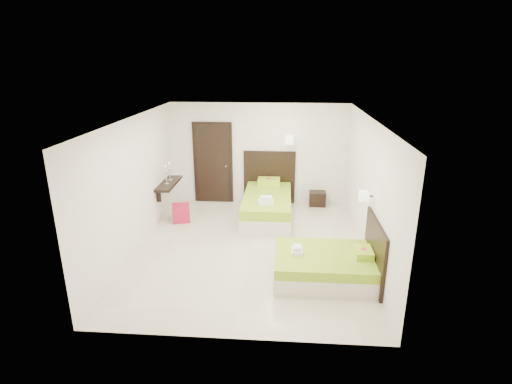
# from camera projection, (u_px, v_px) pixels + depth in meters

# --- Properties ---
(floor) EXTENTS (5.50, 5.50, 0.00)m
(floor) POSITION_uv_depth(u_px,v_px,m) (250.00, 248.00, 8.06)
(floor) COLOR beige
(floor) RESTS_ON ground
(bed_single) EXTENTS (1.34, 2.23, 1.84)m
(bed_single) POSITION_uv_depth(u_px,v_px,m) (268.00, 204.00, 9.56)
(bed_single) COLOR beige
(bed_single) RESTS_ON ground
(bed_double) EXTENTS (1.73, 1.47, 1.43)m
(bed_double) POSITION_uv_depth(u_px,v_px,m) (328.00, 264.00, 6.91)
(bed_double) COLOR beige
(bed_double) RESTS_ON ground
(nightstand) EXTENTS (0.43, 0.38, 0.37)m
(nightstand) POSITION_uv_depth(u_px,v_px,m) (317.00, 198.00, 10.36)
(nightstand) COLOR black
(nightstand) RESTS_ON ground
(ottoman) EXTENTS (0.48, 0.48, 0.39)m
(ottoman) POSITION_uv_depth(u_px,v_px,m) (181.00, 213.00, 9.35)
(ottoman) COLOR maroon
(ottoman) RESTS_ON ground
(door) EXTENTS (1.02, 0.15, 2.14)m
(door) POSITION_uv_depth(u_px,v_px,m) (213.00, 163.00, 10.36)
(door) COLOR black
(door) RESTS_ON ground
(console_shelf) EXTENTS (0.35, 1.20, 0.78)m
(console_shelf) POSITION_uv_depth(u_px,v_px,m) (168.00, 184.00, 9.46)
(console_shelf) COLOR black
(console_shelf) RESTS_ON ground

